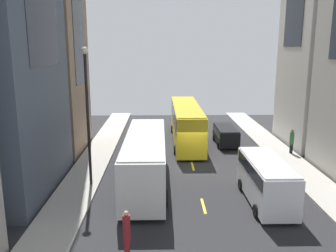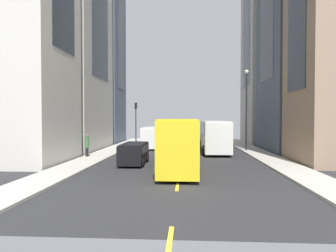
% 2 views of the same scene
% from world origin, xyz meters
% --- Properties ---
extents(ground_plane, '(42.23, 42.23, 0.00)m').
position_xyz_m(ground_plane, '(0.00, 0.00, 0.00)').
color(ground_plane, '#28282B').
extents(sidewalk_west, '(2.56, 44.00, 0.15)m').
position_xyz_m(sidewalk_west, '(-7.84, 0.00, 0.07)').
color(sidewalk_west, '#B2ADA3').
rests_on(sidewalk_west, ground).
extents(sidewalk_east, '(2.56, 44.00, 0.15)m').
position_xyz_m(sidewalk_east, '(7.84, 0.00, 0.07)').
color(sidewalk_east, '#B2ADA3').
rests_on(sidewalk_east, ground).
extents(lane_stripe_2, '(0.16, 2.00, 0.01)m').
position_xyz_m(lane_stripe_2, '(0.00, -7.00, 0.01)').
color(lane_stripe_2, yellow).
rests_on(lane_stripe_2, ground).
extents(lane_stripe_3, '(0.16, 2.00, 0.01)m').
position_xyz_m(lane_stripe_3, '(0.00, 0.00, 0.01)').
color(lane_stripe_3, yellow).
rests_on(lane_stripe_3, ground).
extents(lane_stripe_4, '(0.16, 2.00, 0.01)m').
position_xyz_m(lane_stripe_4, '(0.00, 7.00, 0.01)').
color(lane_stripe_4, yellow).
rests_on(lane_stripe_4, ground).
extents(lane_stripe_5, '(0.16, 2.00, 0.01)m').
position_xyz_m(lane_stripe_5, '(0.00, 14.00, 0.01)').
color(lane_stripe_5, yellow).
rests_on(lane_stripe_5, ground).
extents(lane_stripe_6, '(0.16, 2.00, 0.01)m').
position_xyz_m(lane_stripe_6, '(0.00, 21.00, 0.01)').
color(lane_stripe_6, yellow).
rests_on(lane_stripe_6, ground).
extents(city_bus_white, '(2.81, 11.23, 3.35)m').
position_xyz_m(city_bus_white, '(-3.48, -3.56, 2.01)').
color(city_bus_white, silver).
rests_on(city_bus_white, ground).
extents(streetcar_yellow, '(2.70, 12.84, 3.59)m').
position_xyz_m(streetcar_yellow, '(0.02, 7.25, 2.12)').
color(streetcar_yellow, yellow).
rests_on(streetcar_yellow, ground).
extents(delivery_van_white, '(2.25, 6.05, 2.58)m').
position_xyz_m(delivery_van_white, '(3.69, -6.56, 1.52)').
color(delivery_van_white, white).
rests_on(delivery_van_white, ground).
extents(car_black_0, '(1.97, 4.50, 1.66)m').
position_xyz_m(car_black_0, '(3.68, 6.28, 0.98)').
color(car_black_0, black).
rests_on(car_black_0, ground).
extents(pedestrian_walking_far, '(0.35, 0.35, 2.08)m').
position_xyz_m(pedestrian_walking_far, '(8.65, 2.80, 1.25)').
color(pedestrian_walking_far, black).
rests_on(pedestrian_walking_far, ground).
extents(pedestrian_crossing_near, '(0.33, 0.33, 2.22)m').
position_xyz_m(pedestrian_crossing_near, '(-3.93, -12.08, 1.18)').
color(pedestrian_crossing_near, maroon).
rests_on(pedestrian_crossing_near, ground).
extents(streetlamp_near, '(0.44, 0.44, 8.85)m').
position_xyz_m(streetlamp_near, '(-7.06, -3.85, 5.42)').
color(streetlamp_near, black).
rests_on(streetlamp_near, ground).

